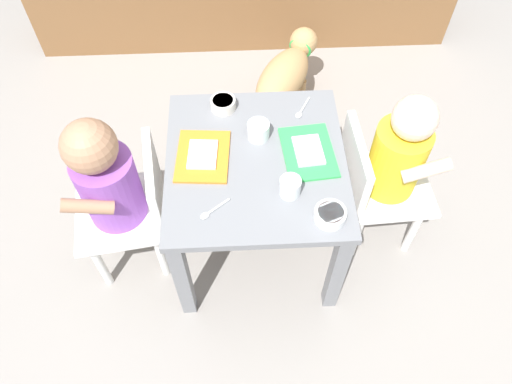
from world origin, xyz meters
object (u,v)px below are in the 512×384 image
object	(u,v)px
veggie_bowl_far	(223,104)
seated_child_left	(112,184)
water_cup_left	(290,188)
food_tray_right	(308,152)
water_cup_right	(258,131)
dog	(286,75)
spoon_by_right_tray	(302,110)
dining_table	(256,178)
seated_child_right	(393,160)
spoon_by_left_tray	(212,211)
food_tray_left	(203,156)
cereal_bowl_right_side	(330,215)

from	to	relation	value
veggie_bowl_far	seated_child_left	bearing A→B (deg)	-143.26
water_cup_left	veggie_bowl_far	distance (m)	0.38
food_tray_right	water_cup_right	distance (m)	0.16
dog	spoon_by_right_tray	xyz separation A→B (m)	(0.00, -0.46, 0.26)
dining_table	seated_child_left	bearing A→B (deg)	-175.68
water_cup_right	spoon_by_right_tray	size ratio (longest dim) A/B	0.72
spoon_by_right_tray	dog	bearing A→B (deg)	90.08
water_cup_right	veggie_bowl_far	distance (m)	0.16
dining_table	spoon_by_right_tray	distance (m)	0.26
seated_child_right	spoon_by_left_tray	size ratio (longest dim) A/B	7.56
seated_child_left	water_cup_right	xyz separation A→B (m)	(0.44, 0.12, 0.07)
spoon_by_left_tray	spoon_by_right_tray	distance (m)	0.46
veggie_bowl_far	food_tray_left	bearing A→B (deg)	-107.52
spoon_by_left_tray	food_tray_left	bearing A→B (deg)	98.25
dining_table	food_tray_right	world-z (taller)	food_tray_right
food_tray_right	water_cup_right	xyz separation A→B (m)	(-0.14, 0.07, 0.02)
dog	seated_child_left	bearing A→B (deg)	-130.30
food_tray_left	spoon_by_left_tray	xyz separation A→B (m)	(0.03, -0.19, -0.00)
water_cup_right	spoon_by_left_tray	world-z (taller)	water_cup_right
seated_child_left	seated_child_right	distance (m)	0.86
seated_child_right	spoon_by_right_tray	world-z (taller)	seated_child_right
seated_child_right	water_cup_left	size ratio (longest dim) A/B	11.00
water_cup_left	veggie_bowl_far	size ratio (longest dim) A/B	0.75
food_tray_right	seated_child_right	bearing A→B (deg)	1.85
food_tray_right	seated_child_left	bearing A→B (deg)	-174.91
water_cup_left	cereal_bowl_right_side	world-z (taller)	water_cup_left
dining_table	food_tray_left	bearing A→B (deg)	172.82
dog	veggie_bowl_far	world-z (taller)	veggie_bowl_far
seated_child_right	cereal_bowl_right_side	distance (m)	0.35
seated_child_right	food_tray_left	size ratio (longest dim) A/B	3.18
cereal_bowl_right_side	spoon_by_left_tray	xyz separation A→B (m)	(-0.32, 0.04, -0.01)
seated_child_left	food_tray_right	size ratio (longest dim) A/B	3.05
food_tray_right	water_cup_right	world-z (taller)	water_cup_right
food_tray_left	spoon_by_right_tray	world-z (taller)	food_tray_left
food_tray_left	spoon_by_right_tray	size ratio (longest dim) A/B	2.22
dining_table	water_cup_left	world-z (taller)	water_cup_left
seated_child_left	spoon_by_right_tray	xyz separation A→B (m)	(0.58, 0.23, 0.05)
water_cup_left	spoon_by_left_tray	distance (m)	0.22
seated_child_left	dog	distance (m)	0.93
seated_child_left	food_tray_right	distance (m)	0.59
food_tray_left	spoon_by_left_tray	world-z (taller)	food_tray_left
dining_table	spoon_by_left_tray	size ratio (longest dim) A/B	6.52
water_cup_left	water_cup_right	bearing A→B (deg)	109.91
water_cup_right	cereal_bowl_right_side	size ratio (longest dim) A/B	0.77
food_tray_left	water_cup_right	bearing A→B (deg)	23.11
food_tray_left	cereal_bowl_right_side	size ratio (longest dim) A/B	2.38
dog	water_cup_left	distance (m)	0.83
dog	water_cup_left	bearing A→B (deg)	-94.85
water_cup_left	spoon_by_right_tray	size ratio (longest dim) A/B	0.64
food_tray_left	water_cup_right	size ratio (longest dim) A/B	3.08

